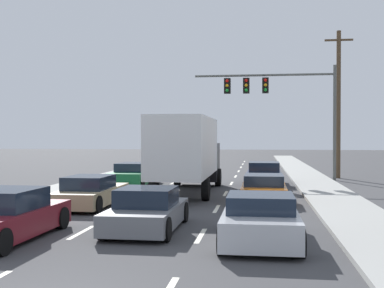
# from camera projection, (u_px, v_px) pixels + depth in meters

# --- Properties ---
(ground_plane) EXTENTS (140.00, 140.00, 0.00)m
(ground_plane) POSITION_uv_depth(u_px,v_px,m) (209.00, 178.00, 32.09)
(ground_plane) COLOR #3D3D3F
(sidewalk_right) EXTENTS (2.40, 80.00, 0.14)m
(sidewalk_right) POSITION_uv_depth(u_px,v_px,m) (318.00, 186.00, 26.26)
(sidewalk_right) COLOR #9E9E99
(sidewalk_right) RESTS_ON ground_plane
(sidewalk_left) EXTENTS (2.40, 80.00, 0.14)m
(sidewalk_left) POSITION_uv_depth(u_px,v_px,m) (88.00, 182.00, 28.02)
(sidewalk_left) COLOR #9E9E99
(sidewalk_left) RESTS_ON ground_plane
(lane_markings) EXTENTS (3.54, 52.00, 0.01)m
(lane_markings) POSITION_uv_depth(u_px,v_px,m) (202.00, 183.00, 28.41)
(lane_markings) COLOR silver
(lane_markings) RESTS_ON ground_plane
(car_green) EXTENTS (2.03, 4.51, 1.26)m
(car_green) POSITION_uv_depth(u_px,v_px,m) (134.00, 175.00, 27.04)
(car_green) COLOR #196B38
(car_green) RESTS_ON ground_plane
(car_tan) EXTENTS (1.86, 4.56, 1.21)m
(car_tan) POSITION_uv_depth(u_px,v_px,m) (91.00, 192.00, 18.87)
(car_tan) COLOR tan
(car_tan) RESTS_ON ground_plane
(car_maroon) EXTENTS (1.89, 4.41, 1.33)m
(car_maroon) POSITION_uv_depth(u_px,v_px,m) (7.00, 217.00, 12.79)
(car_maroon) COLOR maroon
(car_maroon) RESTS_ON ground_plane
(box_truck) EXTENTS (2.58, 9.24, 3.58)m
(box_truck) POSITION_uv_depth(u_px,v_px,m) (188.00, 150.00, 23.07)
(box_truck) COLOR white
(box_truck) RESTS_ON ground_plane
(car_gray) EXTENTS (1.93, 4.02, 1.23)m
(car_gray) POSITION_uv_depth(u_px,v_px,m) (147.00, 211.00, 14.11)
(car_gray) COLOR slate
(car_gray) RESTS_ON ground_plane
(car_navy) EXTENTS (2.03, 4.45, 1.28)m
(car_navy) POSITION_uv_depth(u_px,v_px,m) (264.00, 175.00, 27.29)
(car_navy) COLOR #141E4C
(car_navy) RESTS_ON ground_plane
(car_orange) EXTENTS (1.93, 4.17, 1.14)m
(car_orange) POSITION_uv_depth(u_px,v_px,m) (264.00, 189.00, 20.36)
(car_orange) COLOR orange
(car_orange) RESTS_ON ground_plane
(car_silver) EXTENTS (1.99, 4.17, 1.25)m
(car_silver) POSITION_uv_depth(u_px,v_px,m) (260.00, 220.00, 12.50)
(car_silver) COLOR #B7BABF
(car_silver) RESTS_ON ground_plane
(traffic_signal_mast) EXTENTS (8.80, 0.69, 7.14)m
(traffic_signal_mast) POSITION_uv_depth(u_px,v_px,m) (270.00, 93.00, 30.58)
(traffic_signal_mast) COLOR #595B56
(traffic_signal_mast) RESTS_ON ground_plane
(utility_pole_mid) EXTENTS (1.80, 0.28, 9.59)m
(utility_pole_mid) POSITION_uv_depth(u_px,v_px,m) (338.00, 102.00, 31.69)
(utility_pole_mid) COLOR brown
(utility_pole_mid) RESTS_ON ground_plane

